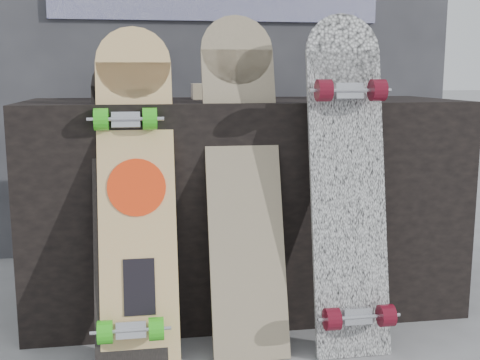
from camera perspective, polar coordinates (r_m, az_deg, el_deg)
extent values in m
plane|color=slate|center=(2.00, 2.81, -16.61)|extent=(60.00, 60.00, 0.00)
cube|color=black|center=(2.33, 0.31, -2.26)|extent=(1.60, 0.60, 0.80)
cube|color=#303034|center=(3.13, -2.37, 13.75)|extent=(2.40, 0.20, 2.20)
cube|color=#3F3975|center=(2.38, -9.75, 8.77)|extent=(0.18, 0.12, 0.10)
cube|color=#3F3975|center=(2.45, 10.59, 9.01)|extent=(0.14, 0.14, 0.12)
cube|color=#D1B78C|center=(2.36, -1.89, 8.41)|extent=(0.22, 0.10, 0.06)
cube|color=#CBBB89|center=(1.93, -9.71, -3.02)|extent=(0.24, 0.29, 0.94)
cylinder|color=#CBBB89|center=(2.02, -10.09, 10.87)|extent=(0.24, 0.08, 0.24)
cylinder|color=#FF3A10|center=(1.92, -9.78, -0.70)|extent=(0.18, 0.06, 0.18)
cube|color=black|center=(1.92, -9.53, -9.97)|extent=(0.10, 0.05, 0.17)
cube|color=beige|center=(1.97, 0.42, -1.95)|extent=(0.25, 0.33, 0.98)
cylinder|color=beige|center=(2.08, -0.31, 12.20)|extent=(0.25, 0.09, 0.24)
cube|color=white|center=(1.98, 10.23, -2.17)|extent=(0.25, 0.21, 0.97)
cylinder|color=white|center=(2.03, 9.71, 11.93)|extent=(0.25, 0.07, 0.25)
cube|color=silver|center=(1.98, 11.04, -12.54)|extent=(0.09, 0.04, 0.06)
cylinder|color=#570C19|center=(1.93, 8.72, -12.91)|extent=(0.04, 0.07, 0.07)
cylinder|color=#570C19|center=(1.99, 13.69, -12.37)|extent=(0.05, 0.07, 0.07)
cube|color=silver|center=(1.96, 10.27, 8.27)|extent=(0.09, 0.04, 0.06)
cylinder|color=#570C19|center=(1.92, 7.94, 8.41)|extent=(0.04, 0.07, 0.07)
cylinder|color=#570C19|center=(1.97, 12.91, 8.30)|extent=(0.05, 0.07, 0.07)
cube|color=black|center=(1.94, -10.50, -4.09)|extent=(0.22, 0.31, 0.86)
cylinder|color=black|center=(2.03, -10.82, 8.70)|extent=(0.22, 0.09, 0.21)
cube|color=silver|center=(1.90, -10.29, -13.81)|extent=(0.09, 0.04, 0.06)
cylinder|color=green|center=(1.88, -12.67, -13.90)|extent=(0.04, 0.07, 0.07)
cylinder|color=green|center=(1.88, -7.95, -13.79)|extent=(0.05, 0.07, 0.07)
cube|color=silver|center=(1.96, -10.77, 5.55)|extent=(0.09, 0.04, 0.06)
cylinder|color=green|center=(1.94, -13.02, 5.63)|extent=(0.04, 0.07, 0.07)
cylinder|color=green|center=(1.94, -8.55, 5.77)|extent=(0.05, 0.07, 0.07)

